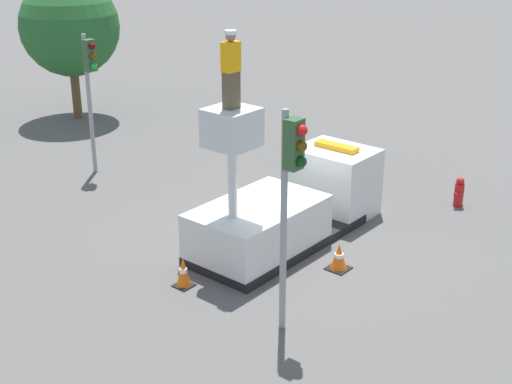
{
  "coord_description": "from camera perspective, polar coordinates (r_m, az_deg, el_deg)",
  "views": [
    {
      "loc": [
        -13.46,
        -10.42,
        8.32
      ],
      "look_at": [
        -2.47,
        -1.27,
        2.55
      ],
      "focal_mm": 50.0,
      "sensor_mm": 36.0,
      "label": 1
    }
  ],
  "objects": [
    {
      "name": "ground_plane",
      "position": [
        18.94,
        1.83,
        -4.09
      ],
      "size": [
        120.0,
        120.0,
        0.0
      ],
      "primitive_type": "plane",
      "color": "#565451"
    },
    {
      "name": "traffic_light_pole",
      "position": [
        13.81,
        2.77,
        0.99
      ],
      "size": [
        0.34,
        0.57,
        4.77
      ],
      "color": "gray",
      "rests_on": "ground"
    },
    {
      "name": "tree_left_bg",
      "position": [
        30.3,
        -14.68,
        12.68
      ],
      "size": [
        4.0,
        4.0,
        5.8
      ],
      "color": "brown",
      "rests_on": "ground"
    },
    {
      "name": "fire_hydrant",
      "position": [
        21.88,
        15.94,
        -0.02
      ],
      "size": [
        0.52,
        0.28,
        0.91
      ],
      "color": "red",
      "rests_on": "ground"
    },
    {
      "name": "traffic_cone_curbside",
      "position": [
        17.61,
        6.65,
        -5.21
      ],
      "size": [
        0.53,
        0.53,
        0.68
      ],
      "color": "black",
      "rests_on": "ground"
    },
    {
      "name": "traffic_cone_rear",
      "position": [
        16.81,
        -5.84,
        -6.42
      ],
      "size": [
        0.42,
        0.42,
        0.75
      ],
      "color": "black",
      "rests_on": "ground"
    },
    {
      "name": "bucket_truck",
      "position": [
        18.86,
        2.57,
        -1.34
      ],
      "size": [
        6.08,
        2.2,
        4.06
      ],
      "color": "black",
      "rests_on": "ground"
    },
    {
      "name": "traffic_light_across",
      "position": [
        23.54,
        -13.14,
        8.98
      ],
      "size": [
        0.34,
        0.57,
        4.59
      ],
      "color": "gray",
      "rests_on": "ground"
    },
    {
      "name": "worker",
      "position": [
        15.99,
        -2.01,
        9.74
      ],
      "size": [
        0.4,
        0.26,
        1.75
      ],
      "color": "brown",
      "rests_on": "bucket_truck"
    }
  ]
}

